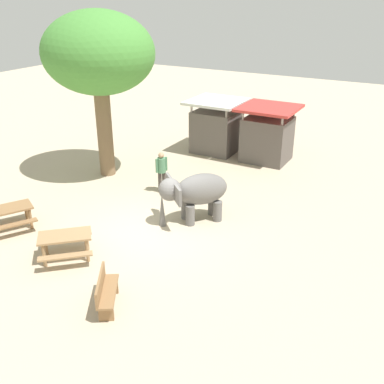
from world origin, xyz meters
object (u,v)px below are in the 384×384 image
(picnic_table_near, at_px, (65,241))
(wooden_bench, at_px, (105,291))
(shade_tree_main, at_px, (98,55))
(feed_bucket, at_px, (183,197))
(market_stall_white, at_px, (216,129))
(market_stall_red, at_px, (267,137))
(person_handler, at_px, (162,169))
(picnic_table_far, at_px, (8,213))
(elephant, at_px, (195,192))

(picnic_table_near, bearing_deg, wooden_bench, 111.87)
(shade_tree_main, bearing_deg, feed_bucket, -10.98)
(wooden_bench, bearing_deg, shade_tree_main, -173.60)
(wooden_bench, bearing_deg, feed_bucket, 160.62)
(wooden_bench, xyz_separation_m, picnic_table_near, (-2.44, 1.18, 0.12))
(shade_tree_main, bearing_deg, market_stall_white, 60.71)
(feed_bucket, bearing_deg, market_stall_red, 78.63)
(person_handler, bearing_deg, wooden_bench, -40.67)
(picnic_table_far, bearing_deg, elephant, -25.59)
(person_handler, height_order, feed_bucket, person_handler)
(person_handler, relative_size, picnic_table_far, 0.80)
(elephant, height_order, person_handler, elephant)
(person_handler, distance_m, picnic_table_far, 5.71)
(feed_bucket, bearing_deg, picnic_table_far, -130.06)
(shade_tree_main, xyz_separation_m, wooden_bench, (5.61, -7.02, -4.47))
(elephant, relative_size, person_handler, 1.40)
(shade_tree_main, bearing_deg, picnic_table_near, -61.46)
(person_handler, height_order, picnic_table_far, person_handler)
(person_handler, relative_size, wooden_bench, 1.16)
(person_handler, distance_m, picnic_table_near, 5.41)
(elephant, distance_m, person_handler, 2.72)
(person_handler, relative_size, market_stall_white, 0.64)
(picnic_table_near, relative_size, feed_bucket, 5.85)
(wooden_bench, relative_size, feed_bucket, 3.88)
(elephant, xyz_separation_m, picnic_table_far, (-5.02, -3.50, -0.49))
(wooden_bench, height_order, picnic_table_near, wooden_bench)
(shade_tree_main, relative_size, market_stall_white, 2.63)
(picnic_table_far, distance_m, market_stall_white, 10.62)
(picnic_table_far, xyz_separation_m, market_stall_red, (5.03, 10.33, 0.55))
(person_handler, xyz_separation_m, picnic_table_far, (-2.75, -4.99, -0.36))
(elephant, distance_m, picnic_table_far, 6.14)
(shade_tree_main, height_order, picnic_table_far, shade_tree_main)
(elephant, bearing_deg, feed_bucket, -92.01)
(wooden_bench, height_order, market_stall_red, market_stall_red)
(picnic_table_near, bearing_deg, shade_tree_main, -103.69)
(shade_tree_main, distance_m, picnic_table_far, 6.97)
(wooden_bench, xyz_separation_m, picnic_table_far, (-5.30, 1.59, 0.12))
(shade_tree_main, relative_size, wooden_bench, 4.74)
(person_handler, height_order, shade_tree_main, shade_tree_main)
(person_handler, relative_size, picnic_table_near, 0.77)
(market_stall_white, distance_m, market_stall_red, 2.60)
(elephant, bearing_deg, picnic_table_near, 13.97)
(elephant, xyz_separation_m, person_handler, (-2.27, 1.49, -0.12))
(picnic_table_near, distance_m, market_stall_red, 10.96)
(elephant, distance_m, market_stall_red, 6.82)
(picnic_table_far, relative_size, market_stall_white, 0.81)
(wooden_bench, distance_m, market_stall_red, 11.93)
(picnic_table_near, relative_size, market_stall_red, 0.84)
(shade_tree_main, height_order, market_stall_red, shade_tree_main)
(shade_tree_main, bearing_deg, picnic_table_far, -86.76)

